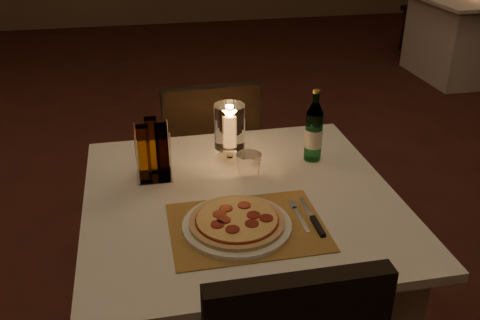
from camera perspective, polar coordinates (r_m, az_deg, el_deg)
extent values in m
cube|color=#491F17|center=(2.78, -6.57, -9.30)|extent=(8.00, 10.00, 0.02)
cube|color=silver|center=(1.96, 0.12, -13.54)|extent=(0.88, 0.88, 0.71)
cube|color=silver|center=(1.74, 0.13, -4.25)|extent=(1.00, 1.00, 0.03)
cube|color=black|center=(2.56, -3.51, -0.16)|extent=(0.42, 0.42, 0.05)
cube|color=black|center=(2.29, -2.99, 2.87)|extent=(0.42, 0.05, 0.42)
cylinder|color=black|center=(2.84, -0.49, -2.60)|extent=(0.03, 0.03, 0.44)
cylinder|color=black|center=(2.81, -7.32, -3.27)|extent=(0.03, 0.03, 0.44)
cylinder|color=black|center=(2.56, 0.99, -6.30)|extent=(0.03, 0.03, 0.44)
cylinder|color=black|center=(2.52, -6.64, -7.12)|extent=(0.03, 0.03, 0.44)
cube|color=#A47739|center=(1.58, 0.75, -7.14)|extent=(0.45, 0.34, 0.00)
cylinder|color=white|center=(1.57, -0.33, -6.99)|extent=(0.32, 0.32, 0.01)
cylinder|color=#D8B77F|center=(1.56, -0.33, -6.60)|extent=(0.28, 0.28, 0.01)
cylinder|color=maroon|center=(1.56, -0.33, -6.37)|extent=(0.24, 0.24, 0.00)
cylinder|color=#EACC7F|center=(1.56, -0.33, -6.26)|extent=(0.24, 0.24, 0.00)
cylinder|color=maroon|center=(1.56, 1.45, -5.88)|extent=(0.04, 0.04, 0.00)
cylinder|color=maroon|center=(1.61, 0.46, -4.84)|extent=(0.04, 0.04, 0.00)
cylinder|color=maroon|center=(1.60, -1.51, -5.17)|extent=(0.04, 0.04, 0.00)
cylinder|color=maroon|center=(1.57, -2.19, -5.78)|extent=(0.04, 0.04, 0.00)
cylinder|color=maroon|center=(1.54, -1.74, -6.41)|extent=(0.04, 0.04, 0.00)
cylinder|color=maroon|center=(1.53, -2.42, -6.87)|extent=(0.04, 0.04, 0.00)
cylinder|color=maroon|center=(1.50, -0.80, -7.40)|extent=(0.04, 0.04, 0.00)
cylinder|color=maroon|center=(1.53, 1.27, -6.78)|extent=(0.04, 0.04, 0.00)
cylinder|color=maroon|center=(1.55, 2.82, -6.21)|extent=(0.04, 0.04, 0.00)
cube|color=silver|center=(1.61, 6.52, -6.32)|extent=(0.01, 0.14, 0.00)
cube|color=silver|center=(1.68, 5.65, -4.76)|extent=(0.02, 0.05, 0.00)
cube|color=black|center=(1.58, 8.29, -7.01)|extent=(0.02, 0.10, 0.01)
cube|color=silver|center=(1.67, 7.05, -5.08)|extent=(0.01, 0.12, 0.00)
cylinder|color=#59A673|center=(1.94, 7.84, 2.48)|extent=(0.06, 0.06, 0.18)
cylinder|color=#59A673|center=(1.88, 8.12, 6.61)|extent=(0.02, 0.02, 0.03)
cylinder|color=gold|center=(1.88, 8.17, 7.25)|extent=(0.03, 0.03, 0.01)
cylinder|color=silver|center=(1.94, 7.83, 2.36)|extent=(0.06, 0.06, 0.07)
cylinder|color=white|center=(1.95, -1.08, 0.17)|extent=(0.11, 0.11, 0.01)
cylinder|color=white|center=(1.94, -1.08, 0.87)|extent=(0.02, 0.02, 0.04)
cylinder|color=white|center=(1.90, -1.11, 3.62)|extent=(0.11, 0.11, 0.16)
cylinder|color=white|center=(1.91, -1.11, 3.18)|extent=(0.03, 0.03, 0.12)
ellipsoid|color=orange|center=(1.88, -1.13, 5.25)|extent=(0.02, 0.02, 0.03)
cube|color=white|center=(1.86, -9.05, -1.73)|extent=(0.12, 0.12, 0.01)
cylinder|color=white|center=(1.77, -10.93, -0.10)|extent=(0.01, 0.01, 0.18)
cylinder|color=white|center=(1.77, -7.39, 0.23)|extent=(0.01, 0.01, 0.18)
cylinder|color=white|center=(1.87, -11.04, 1.41)|extent=(0.01, 0.01, 0.18)
cylinder|color=white|center=(1.87, -7.68, 1.72)|extent=(0.01, 0.01, 0.18)
cube|color=#BF8C33|center=(1.79, -10.19, 0.62)|extent=(0.04, 0.04, 0.20)
cube|color=#3F1E14|center=(1.79, -8.27, 0.79)|extent=(0.04, 0.04, 0.20)
cube|color=#BF8C33|center=(1.84, -9.34, 1.52)|extent=(0.04, 0.04, 0.20)
cube|color=silver|center=(5.57, 23.28, 11.75)|extent=(0.88, 0.88, 0.71)
cube|color=black|center=(6.20, 19.41, 14.80)|extent=(0.42, 0.42, 0.05)
cylinder|color=black|center=(6.48, 19.68, 13.04)|extent=(0.03, 0.03, 0.44)
cylinder|color=black|center=(6.31, 16.94, 13.10)|extent=(0.03, 0.03, 0.44)
cylinder|color=black|center=(6.20, 21.23, 12.20)|extent=(0.03, 0.03, 0.44)
cylinder|color=black|center=(6.03, 18.42, 12.26)|extent=(0.03, 0.03, 0.44)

